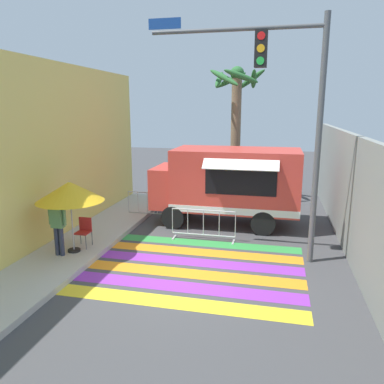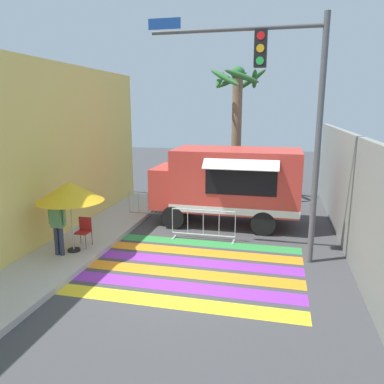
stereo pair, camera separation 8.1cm
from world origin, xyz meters
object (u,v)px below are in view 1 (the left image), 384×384
object	(u,v)px
folding_chair	(84,229)
vendor_person	(58,221)
palm_tree	(236,115)
barricade_side	(148,205)
traffic_signal_pole	(286,97)
patio_umbrella	(70,192)
food_truck	(225,181)
barricade_front	(203,225)

from	to	relation	value
folding_chair	vendor_person	size ratio (longest dim) A/B	0.49
vendor_person	palm_tree	xyz separation A→B (m)	(3.99, 8.01, 2.77)
folding_chair	barricade_side	size ratio (longest dim) A/B	0.53
traffic_signal_pole	barricade_side	world-z (taller)	traffic_signal_pole
barricade_side	palm_tree	world-z (taller)	palm_tree
folding_chair	palm_tree	world-z (taller)	palm_tree
patio_umbrella	vendor_person	world-z (taller)	patio_umbrella
vendor_person	food_truck	bearing A→B (deg)	34.07
vendor_person	palm_tree	distance (m)	9.37
patio_umbrella	vendor_person	size ratio (longest dim) A/B	1.18
barricade_front	barricade_side	xyz separation A→B (m)	(-2.63, 2.04, -0.01)
vendor_person	barricade_side	xyz separation A→B (m)	(1.00, 4.58, -0.66)
folding_chair	vendor_person	bearing A→B (deg)	-131.44
traffic_signal_pole	barricade_front	bearing A→B (deg)	156.16
food_truck	barricade_front	world-z (taller)	food_truck
traffic_signal_pole	palm_tree	distance (m)	6.84
food_truck	patio_umbrella	distance (m)	5.65
barricade_front	palm_tree	world-z (taller)	palm_tree
food_truck	barricade_side	xyz separation A→B (m)	(-3.04, 0.06, -1.11)
food_truck	folding_chair	bearing A→B (deg)	-135.21
patio_umbrella	folding_chair	world-z (taller)	patio_umbrella
traffic_signal_pole	folding_chair	world-z (taller)	traffic_signal_pole
food_truck	barricade_front	bearing A→B (deg)	-101.62
food_truck	vendor_person	size ratio (longest dim) A/B	3.03
food_truck	barricade_side	distance (m)	3.24
traffic_signal_pole	vendor_person	bearing A→B (deg)	-166.05
barricade_front	palm_tree	xyz separation A→B (m)	(0.37, 5.47, 3.41)
folding_chair	barricade_side	bearing A→B (deg)	59.01
traffic_signal_pole	patio_umbrella	distance (m)	6.40
food_truck	patio_umbrella	bearing A→B (deg)	-132.33
folding_chair	barricade_front	size ratio (longest dim) A/B	0.41
palm_tree	folding_chair	bearing A→B (deg)	-117.12
vendor_person	barricade_side	bearing A→B (deg)	63.52
folding_chair	vendor_person	xyz separation A→B (m)	(-0.32, -0.83, 0.48)
vendor_person	traffic_signal_pole	bearing A→B (deg)	-0.26
food_truck	palm_tree	world-z (taller)	palm_tree
folding_chair	palm_tree	size ratio (longest dim) A/B	0.14
barricade_front	folding_chair	bearing A→B (deg)	-152.78
food_truck	barricade_side	world-z (taller)	food_truck
folding_chair	barricade_front	bearing A→B (deg)	6.52
food_truck	patio_umbrella	size ratio (longest dim) A/B	2.56
folding_chair	barricade_side	xyz separation A→B (m)	(0.68, 3.75, -0.18)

